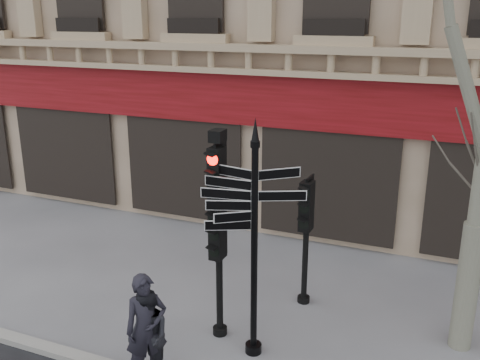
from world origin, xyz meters
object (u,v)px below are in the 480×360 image
object	(u,v)px
fingerpost	(255,202)
traffic_signal_main	(219,211)
traffic_signal_secondary	(307,219)
pedestrian_a	(146,328)
pedestrian_b	(148,336)

from	to	relation	value
fingerpost	traffic_signal_main	world-z (taller)	fingerpost
traffic_signal_secondary	pedestrian_a	xyz separation A→B (m)	(-1.65, -3.25, -0.90)
fingerpost	pedestrian_a	size ratio (longest dim) A/B	2.27
pedestrian_a	traffic_signal_main	bearing A→B (deg)	27.34
fingerpost	traffic_signal_main	size ratio (longest dim) A/B	1.08
fingerpost	pedestrian_b	distance (m)	2.70
traffic_signal_main	pedestrian_a	size ratio (longest dim) A/B	2.10
traffic_signal_main	pedestrian_b	size ratio (longest dim) A/B	2.47
fingerpost	pedestrian_b	bearing A→B (deg)	-149.93
traffic_signal_secondary	pedestrian_b	xyz separation A→B (m)	(-1.62, -3.25, -1.04)
fingerpost	pedestrian_b	size ratio (longest dim) A/B	2.67
traffic_signal_main	fingerpost	bearing A→B (deg)	-18.91
pedestrian_a	pedestrian_b	bearing A→B (deg)	-43.34
pedestrian_b	traffic_signal_secondary	bearing A→B (deg)	101.12
traffic_signal_secondary	pedestrian_a	size ratio (longest dim) A/B	1.42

